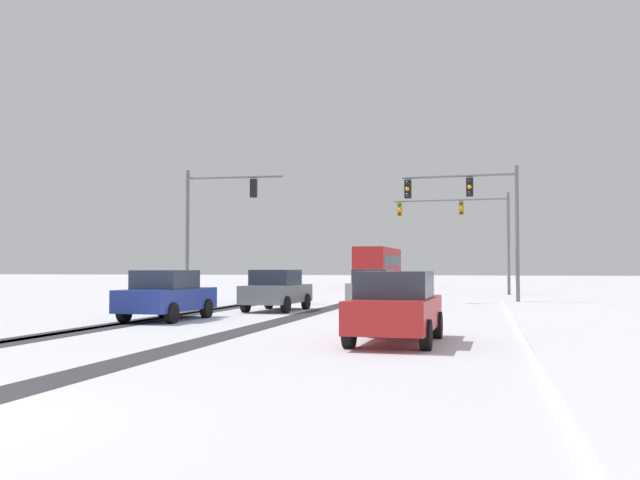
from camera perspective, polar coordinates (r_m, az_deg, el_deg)
wheel_track_left_lane at (r=21.93m, az=-3.55°, el=-6.71°), size 0.91×32.58×0.01m
wheel_track_right_lane at (r=23.66m, az=-14.27°, el=-6.32°), size 0.74×32.58×0.01m
wheel_track_center at (r=23.45m, az=-13.29°, el=-6.37°), size 0.99×32.58×0.01m
sidewalk_kerb_right at (r=19.74m, az=21.91°, el=-6.89°), size 4.00×32.58×0.12m
traffic_signal_near_left at (r=34.45m, az=-8.79°, el=2.16°), size 4.88×0.54×6.50m
traffic_signal_near_right at (r=33.97m, az=12.65°, el=2.70°), size 5.50×0.59×6.50m
traffic_signal_far_right at (r=45.98m, az=11.91°, el=1.51°), size 7.41×0.61×6.50m
car_silver_lead at (r=31.95m, az=4.36°, el=-3.86°), size 1.94×4.16×1.62m
car_grey_second at (r=27.59m, az=-3.57°, el=-4.11°), size 1.99×4.18×1.62m
car_blue_third at (r=23.17m, az=-12.43°, el=-4.41°), size 1.94×4.15×1.62m
car_red_fourth at (r=15.88m, az=6.22°, el=-5.46°), size 1.92×4.14×1.62m
bus_oncoming at (r=60.13m, az=4.81°, el=-1.99°), size 2.76×11.03×3.38m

